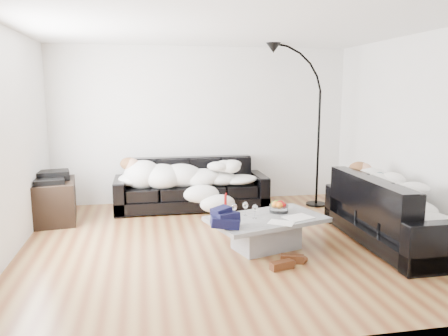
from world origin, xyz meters
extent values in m
plane|color=brown|center=(0.00, 0.00, 0.00)|extent=(5.00, 5.00, 0.00)
cube|color=silver|center=(0.00, 2.25, 1.30)|extent=(5.00, 0.02, 2.60)
cube|color=silver|center=(-2.50, 0.00, 1.30)|extent=(0.02, 4.50, 2.60)
cube|color=silver|center=(2.50, 0.00, 1.30)|extent=(0.02, 4.50, 2.60)
plane|color=white|center=(0.00, 0.00, 2.60)|extent=(5.00, 5.00, 0.00)
cube|color=black|center=(-0.27, 1.74, 0.39)|extent=(2.41, 0.84, 0.79)
cube|color=black|center=(2.00, -0.35, 0.42)|extent=(0.88, 2.06, 0.83)
ellipsoid|color=#0A3A49|center=(1.94, 0.28, 0.72)|extent=(0.42, 0.38, 0.20)
cube|color=#939699|center=(0.41, -0.27, 0.20)|extent=(1.52, 1.15, 0.39)
cylinder|color=white|center=(0.62, -0.08, 0.46)|extent=(0.28, 0.28, 0.15)
cylinder|color=white|center=(0.18, -0.14, 0.47)|extent=(0.09, 0.09, 0.16)
cylinder|color=white|center=(0.02, -0.22, 0.48)|extent=(0.08, 0.08, 0.17)
cylinder|color=white|center=(0.26, -0.29, 0.47)|extent=(0.09, 0.09, 0.16)
cylinder|color=maroon|center=(-0.05, -0.04, 0.51)|extent=(0.05, 0.05, 0.24)
cylinder|color=maroon|center=(-0.03, 0.00, 0.51)|extent=(0.05, 0.05, 0.25)
cube|color=silver|center=(0.77, -0.36, 0.40)|extent=(0.39, 0.35, 0.01)
cube|color=silver|center=(0.51, -0.53, 0.40)|extent=(0.35, 0.32, 0.01)
cube|color=black|center=(-2.31, 1.38, 0.30)|extent=(0.70, 0.94, 0.60)
cube|color=black|center=(-2.31, 1.38, 0.66)|extent=(0.50, 0.42, 0.13)
camera|label=1|loc=(-1.01, -5.10, 1.87)|focal=35.00mm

